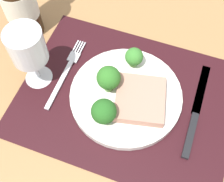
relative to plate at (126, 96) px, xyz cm
name	(u,v)px	position (x,y,z in cm)	size (l,w,h in cm)	color
ground_plane	(125,101)	(0.00, 0.00, -2.60)	(140.00, 110.00, 3.00)	#996D42
placemat	(126,98)	(0.00, 0.00, -0.95)	(45.43, 34.64, 0.30)	black
plate	(126,96)	(0.00, 0.00, 0.00)	(23.78, 23.78, 1.60)	silver
steak	(140,99)	(3.27, -0.79, 1.83)	(9.97, 10.70, 2.07)	tan
broccoli_back_left	(109,78)	(-3.86, 0.14, 4.85)	(4.93, 4.93, 6.70)	#5B8942
broccoli_front_edge	(104,112)	(-2.27, -6.98, 4.26)	(5.00, 5.00, 6.02)	#5B8942
broccoli_near_fork	(134,57)	(-0.88, 7.66, 3.60)	(3.97, 3.97, 4.91)	#5B8942
fork	(66,72)	(-14.71, 1.42, -0.55)	(2.40, 19.20, 0.50)	silver
knife	(195,116)	(14.91, 0.53, -0.50)	(1.80, 23.00, 0.80)	black
wine_glass	(28,49)	(-19.96, -1.66, 9.41)	(7.36, 7.36, 14.95)	silver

